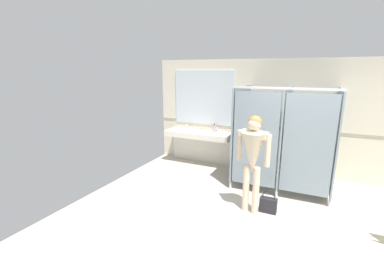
{
  "coord_description": "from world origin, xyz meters",
  "views": [
    {
      "loc": [
        0.12,
        -3.91,
        2.36
      ],
      "look_at": [
        -1.9,
        0.37,
        1.18
      ],
      "focal_mm": 25.07,
      "sensor_mm": 36.0,
      "label": 1
    }
  ],
  "objects": [
    {
      "name": "mirror_panel",
      "position": [
        -2.54,
        2.41,
        1.68
      ],
      "size": [
        1.59,
        0.02,
        1.35
      ],
      "primitive_type": "cube",
      "color": "silver",
      "rests_on": "wall_back"
    },
    {
      "name": "wall_back_tile_band",
      "position": [
        0.0,
        2.42,
        1.05
      ],
      "size": [
        7.5,
        0.01,
        0.06
      ],
      "primitive_type": "cube",
      "color": "#9E937F",
      "rests_on": "wall_back"
    },
    {
      "name": "paper_cup",
      "position": [
        -3.1,
        2.05,
        0.9
      ],
      "size": [
        0.07,
        0.07,
        0.09
      ],
      "primitive_type": "cylinder",
      "color": "white",
      "rests_on": "vanity_counter"
    },
    {
      "name": "ground_plane",
      "position": [
        0.0,
        0.0,
        -0.05
      ],
      "size": [
        7.5,
        5.45,
        0.1
      ],
      "primitive_type": "cube",
      "color": "#B2A899"
    },
    {
      "name": "vanity_counter",
      "position": [
        -2.54,
        2.2,
        0.63
      ],
      "size": [
        1.69,
        0.58,
        0.97
      ],
      "color": "silver",
      "rests_on": "ground_plane"
    },
    {
      "name": "soap_dispenser",
      "position": [
        -2.19,
        2.29,
        0.94
      ],
      "size": [
        0.07,
        0.07,
        0.2
      ],
      "color": "#D899B2",
      "rests_on": "vanity_counter"
    },
    {
      "name": "bathroom_stalls",
      "position": [
        -0.43,
        1.51,
        1.08
      ],
      "size": [
        1.9,
        1.4,
        2.07
      ],
      "color": "gray",
      "rests_on": "ground_plane"
    },
    {
      "name": "handbag",
      "position": [
        -0.47,
        0.38,
        0.14
      ],
      "size": [
        0.28,
        0.12,
        0.41
      ],
      "color": "black",
      "rests_on": "ground_plane"
    },
    {
      "name": "wall_back",
      "position": [
        0.0,
        2.48,
        1.31
      ],
      "size": [
        7.5,
        0.12,
        2.61
      ],
      "primitive_type": "cube",
      "color": "beige",
      "rests_on": "ground_plane"
    },
    {
      "name": "person_standing",
      "position": [
        -0.76,
        0.28,
        1.05
      ],
      "size": [
        0.57,
        0.48,
        1.66
      ],
      "color": "beige",
      "rests_on": "ground_plane"
    }
  ]
}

